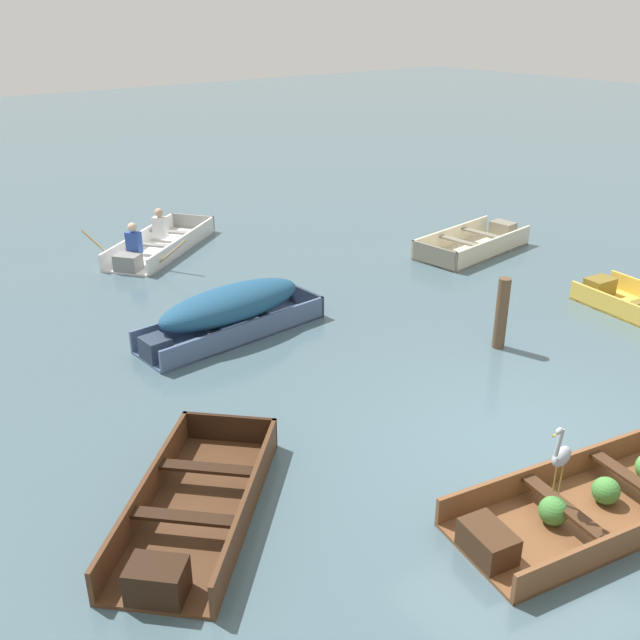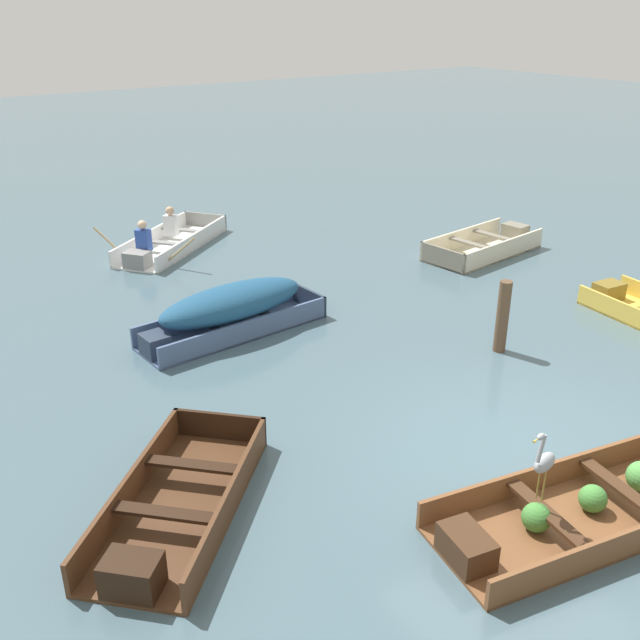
# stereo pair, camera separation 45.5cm
# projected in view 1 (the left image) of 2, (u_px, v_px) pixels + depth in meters

# --- Properties ---
(ground_plane) EXTENTS (80.00, 80.00, 0.00)m
(ground_plane) POSITION_uv_depth(u_px,v_px,m) (540.00, 450.00, 8.49)
(ground_plane) COLOR #47606B
(dinghy_wooden_brown_foreground) EXTENTS (3.42, 1.80, 0.37)m
(dinghy_wooden_brown_foreground) POSITION_uv_depth(u_px,v_px,m) (592.00, 504.00, 7.37)
(dinghy_wooden_brown_foreground) COLOR brown
(dinghy_wooden_brown_foreground) RESTS_ON ground
(skiff_slate_blue_mid_moored) EXTENTS (3.16, 1.13, 0.81)m
(skiff_slate_blue_mid_moored) POSITION_uv_depth(u_px,v_px,m) (230.00, 309.00, 11.24)
(skiff_slate_blue_mid_moored) COLOR #475B7F
(skiff_slate_blue_mid_moored) RESTS_ON ground
(skiff_cream_far_moored) EXTENTS (2.80, 1.44, 0.42)m
(skiff_cream_far_moored) POSITION_uv_depth(u_px,v_px,m) (476.00, 243.00, 15.26)
(skiff_cream_far_moored) COLOR beige
(skiff_cream_far_moored) RESTS_ON ground
(skiff_dark_varnish_outer_moored) EXTENTS (2.73, 2.70, 0.38)m
(skiff_dark_varnish_outer_moored) POSITION_uv_depth(u_px,v_px,m) (193.00, 512.00, 7.24)
(skiff_dark_varnish_outer_moored) COLOR #4C2D19
(skiff_dark_varnish_outer_moored) RESTS_ON ground
(rowboat_white_with_crew) EXTENTS (3.19, 2.99, 0.92)m
(rowboat_white_with_crew) POSITION_uv_depth(u_px,v_px,m) (157.00, 245.00, 15.07)
(rowboat_white_with_crew) COLOR white
(rowboat_white_with_crew) RESTS_ON ground
(heron_on_dinghy) EXTENTS (0.46, 0.19, 0.84)m
(heron_on_dinghy) POSITION_uv_depth(u_px,v_px,m) (561.00, 455.00, 6.94)
(heron_on_dinghy) COLOR olive
(heron_on_dinghy) RESTS_ON dinghy_wooden_brown_foreground
(mooring_post) EXTENTS (0.19, 0.19, 1.13)m
(mooring_post) POSITION_uv_depth(u_px,v_px,m) (501.00, 313.00, 10.79)
(mooring_post) COLOR brown
(mooring_post) RESTS_ON ground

